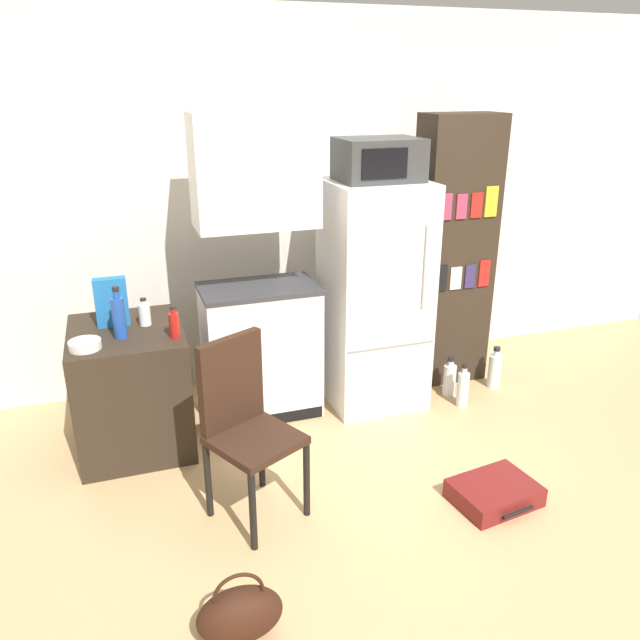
{
  "coord_description": "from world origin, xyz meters",
  "views": [
    {
      "loc": [
        -1.34,
        -2.42,
        2.17
      ],
      "look_at": [
        -0.24,
        0.85,
        0.83
      ],
      "focal_mm": 35.0,
      "sensor_mm": 36.0,
      "label": 1
    }
  ],
  "objects": [
    {
      "name": "ground_plane",
      "position": [
        0.0,
        0.0,
        0.0
      ],
      "size": [
        24.0,
        24.0,
        0.0
      ],
      "primitive_type": "plane",
      "color": "tan"
    },
    {
      "name": "wall_back",
      "position": [
        0.2,
        2.0,
        1.32
      ],
      "size": [
        6.4,
        0.1,
        2.65
      ],
      "color": "silver",
      "rests_on": "ground_plane"
    },
    {
      "name": "side_table",
      "position": [
        -1.35,
        1.22,
        0.39
      ],
      "size": [
        0.66,
        0.76,
        0.77
      ],
      "color": "#2D2319",
      "rests_on": "ground_plane"
    },
    {
      "name": "kitchen_hutch",
      "position": [
        -0.49,
        1.37,
        0.92
      ],
      "size": [
        0.77,
        0.47,
        2.0
      ],
      "color": "white",
      "rests_on": "ground_plane"
    },
    {
      "name": "refrigerator",
      "position": [
        0.3,
        1.29,
        0.78
      ],
      "size": [
        0.64,
        0.64,
        1.56
      ],
      "color": "white",
      "rests_on": "ground_plane"
    },
    {
      "name": "microwave",
      "position": [
        0.3,
        1.29,
        1.7
      ],
      "size": [
        0.52,
        0.4,
        0.27
      ],
      "color": "#333333",
      "rests_on": "refrigerator"
    },
    {
      "name": "bookshelf",
      "position": [
        0.99,
        1.45,
        0.98
      ],
      "size": [
        0.55,
        0.32,
        1.96
      ],
      "color": "#2D2319",
      "rests_on": "ground_plane"
    },
    {
      "name": "bottle_ketchup_red",
      "position": [
        -1.08,
        1.01,
        0.85
      ],
      "size": [
        0.06,
        0.06,
        0.19
      ],
      "color": "#AD1914",
      "rests_on": "side_table"
    },
    {
      "name": "bottle_blue_soda",
      "position": [
        -1.37,
        1.1,
        0.9
      ],
      "size": [
        0.08,
        0.08,
        0.31
      ],
      "color": "#1E47A3",
      "rests_on": "side_table"
    },
    {
      "name": "bottle_milk_white",
      "position": [
        -1.22,
        1.26,
        0.84
      ],
      "size": [
        0.07,
        0.07,
        0.17
      ],
      "color": "white",
      "rests_on": "side_table"
    },
    {
      "name": "bowl",
      "position": [
        -1.57,
        1.0,
        0.8
      ],
      "size": [
        0.18,
        0.18,
        0.05
      ],
      "color": "silver",
      "rests_on": "side_table"
    },
    {
      "name": "cereal_box",
      "position": [
        -1.41,
        1.31,
        0.92
      ],
      "size": [
        0.19,
        0.07,
        0.3
      ],
      "color": "#1E66A8",
      "rests_on": "side_table"
    },
    {
      "name": "chair",
      "position": [
        -0.82,
        0.35,
        0.57
      ],
      "size": [
        0.54,
        0.54,
        0.97
      ],
      "rotation": [
        0.0,
        0.0,
        0.47
      ],
      "color": "black",
      "rests_on": "ground_plane"
    },
    {
      "name": "suitcase_large_flat",
      "position": [
        0.47,
        -0.04,
        0.05
      ],
      "size": [
        0.49,
        0.4,
        0.11
      ],
      "rotation": [
        0.0,
        0.0,
        0.14
      ],
      "color": "maroon",
      "rests_on": "ground_plane"
    },
    {
      "name": "handbag",
      "position": [
        -1.03,
        -0.48,
        0.12
      ],
      "size": [
        0.36,
        0.2,
        0.33
      ],
      "color": "#33190F",
      "rests_on": "ground_plane"
    },
    {
      "name": "water_bottle_front",
      "position": [
        0.86,
        0.97,
        0.14
      ],
      "size": [
        0.08,
        0.08,
        0.33
      ],
      "color": "silver",
      "rests_on": "ground_plane"
    },
    {
      "name": "water_bottle_middle",
      "position": [
        0.86,
        1.15,
        0.13
      ],
      "size": [
        0.09,
        0.09,
        0.3
      ],
      "color": "silver",
      "rests_on": "ground_plane"
    },
    {
      "name": "water_bottle_back",
      "position": [
        1.24,
        1.15,
        0.14
      ],
      "size": [
        0.1,
        0.1,
        0.32
      ],
      "color": "silver",
      "rests_on": "ground_plane"
    }
  ]
}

